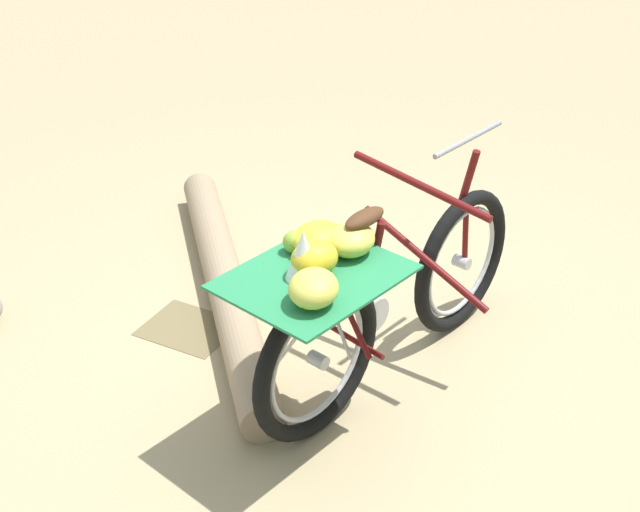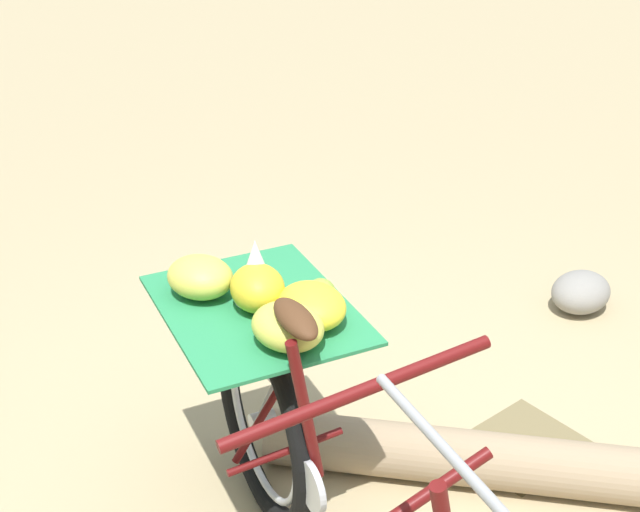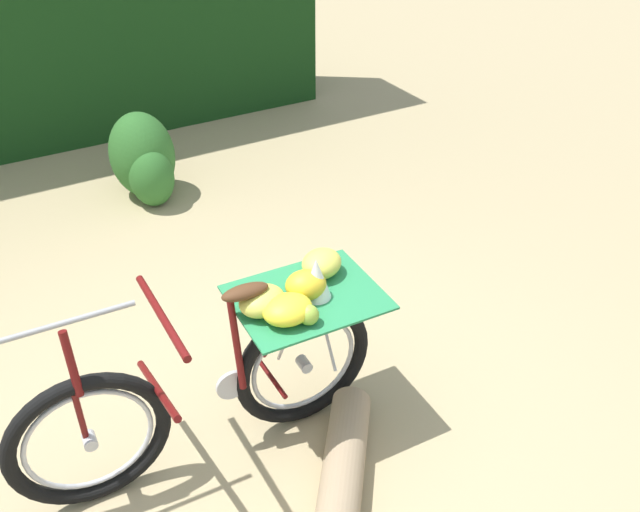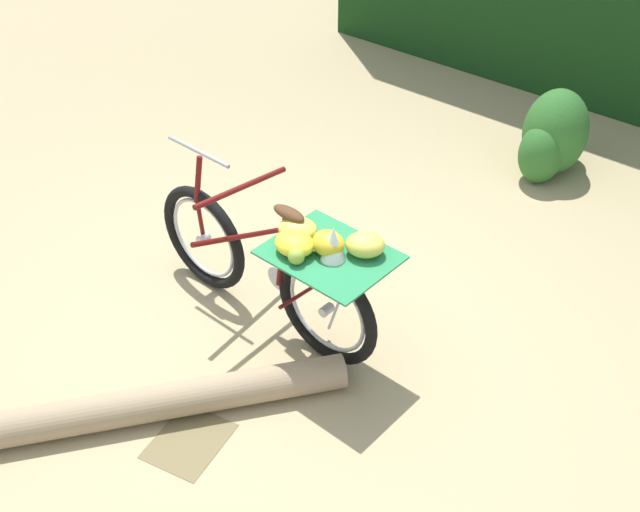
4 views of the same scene
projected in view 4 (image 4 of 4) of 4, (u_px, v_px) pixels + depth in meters
name	position (u px, v px, depth m)	size (l,w,h in m)	color
ground_plane	(274.00, 320.00, 5.21)	(60.00, 60.00, 0.00)	tan
bicycle	(277.00, 264.00, 4.85)	(0.87, 1.80, 1.03)	black
fallen_log	(139.00, 406.00, 4.51)	(0.20, 0.20, 2.32)	#9E8466
shrub_cluster	(554.00, 137.00, 6.44)	(0.73, 0.50, 0.70)	#2D6628
leaf_litter_patch	(189.00, 441.00, 4.44)	(0.44, 0.36, 0.01)	olive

